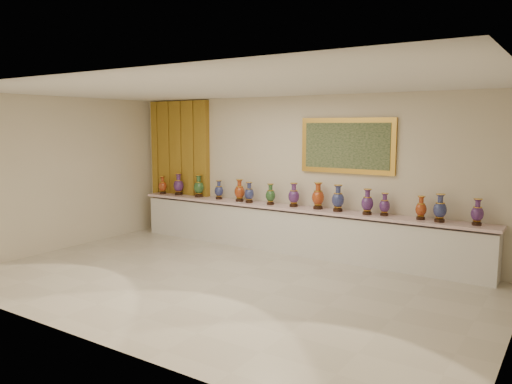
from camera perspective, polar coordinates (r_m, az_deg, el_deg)
ground at (r=7.90m, az=-3.82°, el=-10.39°), size 8.00×8.00×0.00m
room at (r=10.95m, az=-6.16°, el=3.13°), size 8.00×8.00×8.00m
counter at (r=9.63m, az=4.34°, el=-4.41°), size 7.28×0.48×0.90m
vase_0 at (r=11.47m, az=-10.62°, el=0.68°), size 0.23×0.23×0.40m
vase_1 at (r=11.23m, az=-8.84°, el=0.76°), size 0.30×0.30×0.49m
vase_2 at (r=10.86m, az=-6.56°, el=0.56°), size 0.26×0.26×0.48m
vase_3 at (r=10.51m, az=-4.26°, el=0.15°), size 0.19×0.19×0.40m
vase_4 at (r=10.16m, az=-1.90°, el=0.05°), size 0.27×0.27×0.46m
vase_5 at (r=9.99m, az=-0.78°, el=-0.17°), size 0.25×0.25×0.42m
vase_6 at (r=9.74m, az=1.67°, el=-0.38°), size 0.24×0.24×0.41m
vase_7 at (r=9.52m, az=4.34°, el=-0.46°), size 0.27×0.27×0.46m
vase_8 at (r=9.31m, az=7.10°, el=-0.58°), size 0.24×0.24×0.50m
vase_9 at (r=9.09m, az=9.35°, el=-0.85°), size 0.23×0.23×0.48m
vase_10 at (r=8.87m, az=12.60°, el=-1.24°), size 0.27×0.27×0.45m
vase_11 at (r=8.83m, az=14.49°, el=-1.51°), size 0.24×0.24×0.39m
vase_12 at (r=8.64m, az=18.34°, el=-1.85°), size 0.21×0.21×0.39m
vase_13 at (r=8.52m, az=20.29°, el=-1.88°), size 0.23×0.23×0.46m
vase_14 at (r=8.47m, az=23.97°, el=-2.24°), size 0.26×0.26×0.42m
label_card at (r=10.06m, az=-1.96°, el=-1.19°), size 0.10×0.06×0.00m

